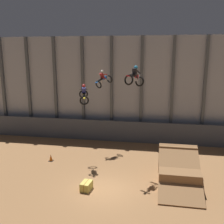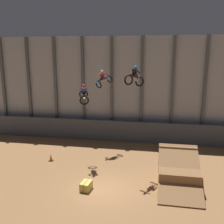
{
  "view_description": "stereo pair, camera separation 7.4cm",
  "coord_description": "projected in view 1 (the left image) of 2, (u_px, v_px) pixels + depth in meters",
  "views": [
    {
      "loc": [
        3.22,
        -15.5,
        8.78
      ],
      "look_at": [
        -0.54,
        5.58,
        4.03
      ],
      "focal_mm": 42.0,
      "sensor_mm": 36.0,
      "label": 1
    },
    {
      "loc": [
        3.29,
        -15.48,
        8.78
      ],
      "look_at": [
        -0.54,
        5.58,
        4.03
      ],
      "focal_mm": 42.0,
      "sensor_mm": 36.0,
      "label": 2
    }
  ],
  "objects": [
    {
      "name": "hay_bale_trackside",
      "position": [
        86.0,
        186.0,
        17.23
      ],
      "size": [
        0.71,
        0.97,
        0.57
      ],
      "rotation": [
        0.0,
        0.0,
        1.44
      ],
      "color": "#CCB751",
      "rests_on": "ground_plane"
    },
    {
      "name": "ground_plane",
      "position": [
        105.0,
        189.0,
        17.35
      ],
      "size": [
        60.0,
        60.0,
        0.0
      ],
      "primitive_type": "plane",
      "color": "#996B42"
    },
    {
      "name": "lower_barrier",
      "position": [
        125.0,
        131.0,
        26.61
      ],
      "size": [
        31.36,
        0.2,
        2.15
      ],
      "color": "#474C56",
      "rests_on": "ground_plane"
    },
    {
      "name": "rider_bike_center_air",
      "position": [
        103.0,
        79.0,
        23.53
      ],
      "size": [
        1.55,
        1.77,
        1.63
      ],
      "rotation": [
        0.29,
        0.0,
        -0.62
      ],
      "color": "black"
    },
    {
      "name": "arena_back_wall",
      "position": [
        126.0,
        89.0,
        26.73
      ],
      "size": [
        32.0,
        0.4,
        10.55
      ],
      "color": "#A3A8B2",
      "rests_on": "ground_plane"
    },
    {
      "name": "dirt_ramp",
      "position": [
        178.0,
        171.0,
        18.32
      ],
      "size": [
        2.76,
        4.92,
        2.31
      ],
      "color": "olive",
      "rests_on": "ground_plane"
    },
    {
      "name": "rider_bike_left_air",
      "position": [
        84.0,
        95.0,
        20.65
      ],
      "size": [
        1.2,
        1.88,
        1.59
      ],
      "rotation": [
        0.21,
        0.0,
        0.32
      ],
      "color": "black"
    },
    {
      "name": "rider_bike_right_air",
      "position": [
        135.0,
        77.0,
        18.47
      ],
      "size": [
        1.4,
        1.76,
        1.55
      ],
      "rotation": [
        -0.16,
        0.0,
        -0.49
      ],
      "color": "black"
    },
    {
      "name": "traffic_cone_near_ramp",
      "position": [
        51.0,
        158.0,
        21.92
      ],
      "size": [
        0.36,
        0.36,
        0.58
      ],
      "color": "black",
      "rests_on": "ground_plane"
    }
  ]
}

